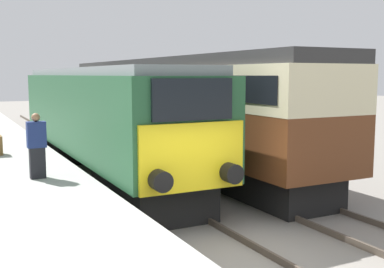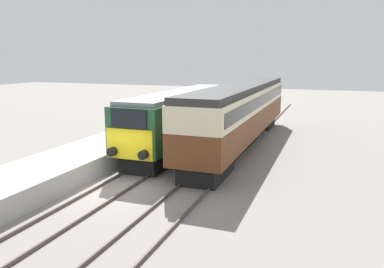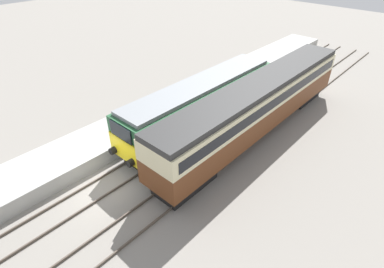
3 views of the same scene
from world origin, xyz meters
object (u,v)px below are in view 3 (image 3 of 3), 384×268
passenger_carriage (259,103)px  person_on_platform (133,114)px  luggage_crate (169,97)px  locomotive (201,103)px

passenger_carriage → person_on_platform: bearing=-135.6°
passenger_carriage → luggage_crate: size_ratio=27.35×
locomotive → luggage_crate: (-3.54, 0.21, -0.80)m
locomotive → person_on_platform: 4.85m
passenger_carriage → luggage_crate: passenger_carriage is taller
locomotive → passenger_carriage: 4.00m
passenger_carriage → luggage_crate: (-6.94, -1.86, -1.21)m
locomotive → passenger_carriage: (3.40, 2.07, 0.42)m
passenger_carriage → luggage_crate: bearing=-165.0°
person_on_platform → luggage_crate: bearing=100.4°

